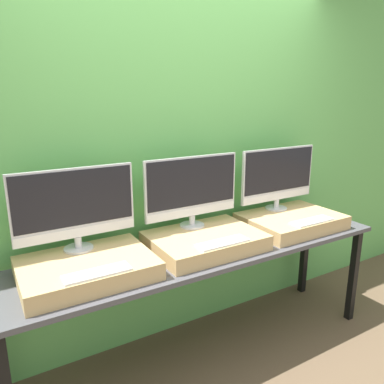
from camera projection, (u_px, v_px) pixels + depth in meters
ground_plane at (230, 380)px, 2.35m from camera, size 12.00×12.00×0.00m
wall_back at (176, 160)px, 2.59m from camera, size 8.00×0.04×2.60m
workbench at (205, 258)px, 2.43m from camera, size 2.56×0.62×0.78m
wooden_riser_left at (87, 268)px, 2.02m from camera, size 0.70×0.51×0.10m
monitor_left at (75, 206)px, 2.08m from camera, size 0.68×0.17×0.47m
keyboard_left at (97, 273)px, 1.85m from camera, size 0.33×0.11×0.01m
wooden_riser_center at (205, 241)px, 2.39m from camera, size 0.70×0.51×0.10m
monitor_center at (192, 189)px, 2.45m from camera, size 0.68×0.17×0.47m
keyboard_center at (223, 243)px, 2.22m from camera, size 0.33×0.11×0.01m
wooden_riser_right at (291, 221)px, 2.77m from camera, size 0.70×0.51×0.10m
monitor_right at (278, 176)px, 2.82m from camera, size 0.68×0.17×0.47m
keyboard_right at (312, 221)px, 2.59m from camera, size 0.33×0.11×0.01m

